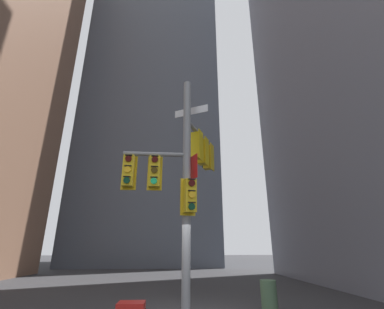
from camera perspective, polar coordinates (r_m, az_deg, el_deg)
name	(u,v)px	position (r m, az deg, el deg)	size (l,w,h in m)	color
building_mid_block	(157,83)	(41.06, -7.61, 14.98)	(15.64, 15.64, 49.81)	#4C5460
signal_pole_assembly	(184,171)	(9.04, -1.76, -3.65)	(3.36, 3.02, 7.55)	gray
trash_bin	(269,296)	(9.35, 16.31, -27.34)	(0.48, 0.48, 0.90)	#3F593F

